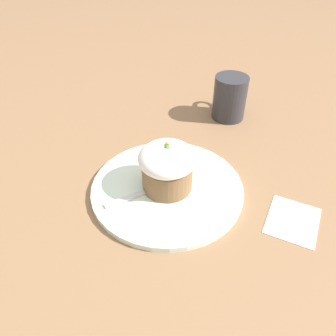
{
  "coord_description": "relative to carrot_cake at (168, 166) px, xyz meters",
  "views": [
    {
      "loc": [
        -0.42,
        0.01,
        0.41
      ],
      "look_at": [
        0.0,
        -0.0,
        0.05
      ],
      "focal_mm": 35.0,
      "sensor_mm": 36.0,
      "label": 1
    }
  ],
  "objects": [
    {
      "name": "ground_plane",
      "position": [
        -0.0,
        0.0,
        -0.06
      ],
      "size": [
        4.0,
        4.0,
        0.0
      ],
      "primitive_type": "plane",
      "color": "#846042"
    },
    {
      "name": "dessert_plate",
      "position": [
        -0.0,
        0.0,
        -0.05
      ],
      "size": [
        0.27,
        0.27,
        0.01
      ],
      "color": "silver",
      "rests_on": "ground_plane"
    },
    {
      "name": "carrot_cake",
      "position": [
        0.0,
        0.0,
        0.0
      ],
      "size": [
        0.1,
        0.1,
        0.09
      ],
      "color": "brown",
      "rests_on": "dessert_plate"
    },
    {
      "name": "spoon",
      "position": [
        -0.01,
        0.03,
        -0.04
      ],
      "size": [
        0.07,
        0.12,
        0.01
      ],
      "color": "silver",
      "rests_on": "dessert_plate"
    },
    {
      "name": "coffee_cup",
      "position": [
        0.25,
        -0.15,
        -0.01
      ],
      "size": [
        0.11,
        0.08,
        0.1
      ],
      "color": "#2D2D33",
      "rests_on": "ground_plane"
    },
    {
      "name": "paper_napkin",
      "position": [
        -0.08,
        -0.2,
        -0.05
      ],
      "size": [
        0.12,
        0.11,
        0.0
      ],
      "color": "white",
      "rests_on": "ground_plane"
    }
  ]
}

